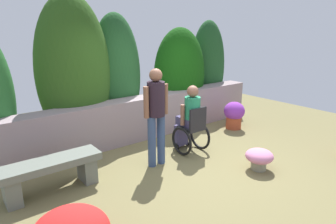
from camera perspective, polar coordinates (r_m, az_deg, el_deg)
name	(u,v)px	position (r m, az deg, el deg)	size (l,w,h in m)	color
ground_plane	(195,163)	(5.45, 5.17, -9.74)	(10.75, 10.75, 0.00)	olive
stone_retaining_wall	(143,117)	(6.52, -4.85, -1.02)	(6.26, 0.44, 0.92)	gray
hedge_backdrop	(127,75)	(6.73, -7.95, 7.09)	(6.46, 1.09, 3.01)	#28662C
stone_bench	(51,171)	(4.74, -21.64, -10.51)	(1.45, 0.42, 0.51)	slate
person_in_wheelchair	(190,121)	(5.70, 4.29, -1.79)	(0.53, 0.66, 1.33)	black
person_standing_companion	(156,111)	(5.02, -2.30, 0.20)	(0.49, 0.30, 1.72)	#354972
flower_pot_purple_near	(234,114)	(7.27, 12.65, -0.39)	(0.49, 0.49, 0.66)	#A04125
flower_pot_terracotta_by_wall	(259,158)	(5.34, 17.21, -8.41)	(0.47, 0.47, 0.37)	gray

